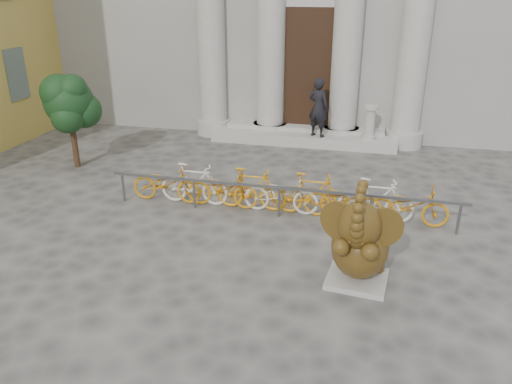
% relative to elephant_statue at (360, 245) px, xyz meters
% --- Properties ---
extents(ground, '(80.00, 80.00, 0.00)m').
position_rel_elephant_statue_xyz_m(ground, '(-2.13, -1.30, -0.75)').
color(ground, '#474442').
rests_on(ground, ground).
extents(entrance_steps, '(6.00, 1.20, 0.36)m').
position_rel_elephant_statue_xyz_m(entrance_steps, '(-2.13, 8.10, -0.57)').
color(entrance_steps, '#A8A59E').
rests_on(entrance_steps, ground).
extents(elephant_statue, '(1.37, 1.57, 2.05)m').
position_rel_elephant_statue_xyz_m(elephant_statue, '(0.00, 0.00, 0.00)').
color(elephant_statue, '#A8A59E').
rests_on(elephant_statue, ground).
extents(bike_rack, '(8.00, 0.53, 1.00)m').
position_rel_elephant_statue_xyz_m(bike_rack, '(-1.84, 2.60, -0.25)').
color(bike_rack, slate).
rests_on(bike_rack, ground).
extents(tree, '(1.53, 1.40, 2.66)m').
position_rel_elephant_statue_xyz_m(tree, '(-8.07, 4.27, 1.11)').
color(tree, '#332114').
rests_on(tree, ground).
extents(pedestrian, '(0.80, 0.68, 1.85)m').
position_rel_elephant_statue_xyz_m(pedestrian, '(-1.64, 7.75, 0.54)').
color(pedestrian, black).
rests_on(pedestrian, entrance_steps).
extents(balustrade_post, '(0.43, 0.43, 1.05)m').
position_rel_elephant_statue_xyz_m(balustrade_post, '(-0.04, 7.80, 0.10)').
color(balustrade_post, '#A8A59E').
rests_on(balustrade_post, entrance_steps).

